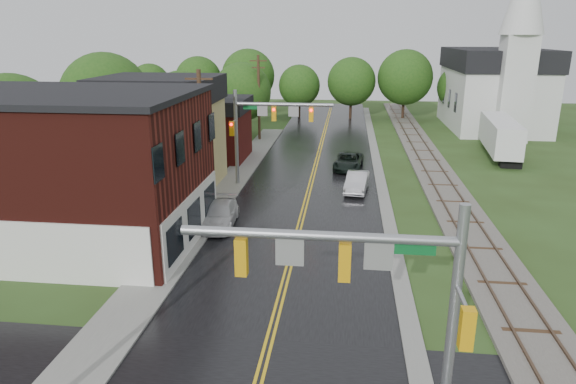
% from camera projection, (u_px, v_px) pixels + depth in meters
% --- Properties ---
extents(main_road, '(10.00, 90.00, 0.02)m').
position_uv_depth(main_road, '(313.00, 176.00, 41.82)').
color(main_road, black).
rests_on(main_road, ground).
extents(curb_right, '(0.80, 70.00, 0.12)m').
position_uv_depth(curb_right, '(377.00, 163.00, 45.96)').
color(curb_right, gray).
rests_on(curb_right, ground).
extents(sidewalk_left, '(2.40, 50.00, 0.12)m').
position_uv_depth(sidewalk_left, '(224.00, 192.00, 37.77)').
color(sidewalk_left, gray).
rests_on(sidewalk_left, ground).
extents(brick_building, '(14.30, 10.30, 8.30)m').
position_uv_depth(brick_building, '(64.00, 169.00, 27.74)').
color(brick_building, '#46140F').
rests_on(brick_building, ground).
extents(yellow_house, '(8.00, 7.00, 6.40)m').
position_uv_depth(yellow_house, '(163.00, 145.00, 38.30)').
color(yellow_house, tan).
rests_on(yellow_house, ground).
extents(darkred_building, '(7.00, 6.00, 4.40)m').
position_uv_depth(darkred_building, '(208.00, 135.00, 47.02)').
color(darkred_building, '#3F0F0C').
rests_on(darkred_building, ground).
extents(church, '(10.40, 18.40, 20.00)m').
position_uv_depth(church, '(497.00, 80.00, 60.38)').
color(church, silver).
rests_on(church, ground).
extents(railroad, '(3.20, 80.00, 0.30)m').
position_uv_depth(railroad, '(429.00, 164.00, 45.42)').
color(railroad, '#59544C').
rests_on(railroad, ground).
extents(traffic_signal_near, '(7.34, 0.30, 7.20)m').
position_uv_depth(traffic_signal_near, '(373.00, 282.00, 13.40)').
color(traffic_signal_near, gray).
rests_on(traffic_signal_near, ground).
extents(traffic_signal_far, '(7.34, 0.43, 7.20)m').
position_uv_depth(traffic_signal_far, '(264.00, 121.00, 37.88)').
color(traffic_signal_far, gray).
rests_on(traffic_signal_far, ground).
extents(utility_pole_b, '(1.80, 0.28, 9.00)m').
position_uv_depth(utility_pole_b, '(202.00, 136.00, 33.58)').
color(utility_pole_b, '#382616').
rests_on(utility_pole_b, ground).
extents(utility_pole_c, '(1.80, 0.28, 9.00)m').
position_uv_depth(utility_pole_c, '(259.00, 96.00, 54.45)').
color(utility_pole_c, '#382616').
rests_on(utility_pole_c, ground).
extents(tree_left_a, '(6.80, 6.80, 8.67)m').
position_uv_depth(tree_left_a, '(14.00, 126.00, 34.82)').
color(tree_left_a, black).
rests_on(tree_left_a, ground).
extents(tree_left_b, '(7.60, 7.60, 9.69)m').
position_uv_depth(tree_left_b, '(107.00, 100.00, 43.90)').
color(tree_left_b, black).
rests_on(tree_left_b, ground).
extents(tree_left_c, '(6.00, 6.00, 7.65)m').
position_uv_depth(tree_left_c, '(183.00, 102.00, 51.40)').
color(tree_left_c, black).
rests_on(tree_left_c, ground).
extents(tree_left_e, '(6.40, 6.40, 8.16)m').
position_uv_depth(tree_left_e, '(243.00, 93.00, 56.45)').
color(tree_left_e, black).
rests_on(tree_left_e, ground).
extents(suv_dark, '(2.74, 5.12, 1.37)m').
position_uv_depth(suv_dark, '(348.00, 162.00, 43.76)').
color(suv_dark, black).
rests_on(suv_dark, ground).
extents(sedan_silver, '(1.96, 4.40, 1.40)m').
position_uv_depth(sedan_silver, '(357.00, 182.00, 37.63)').
color(sedan_silver, '#B4B3B8').
rests_on(sedan_silver, ground).
extents(pickup_white, '(2.25, 4.82, 1.36)m').
position_uv_depth(pickup_white, '(220.00, 215.00, 30.96)').
color(pickup_white, silver).
rests_on(pickup_white, ground).
extents(semi_trailer, '(3.49, 11.04, 3.51)m').
position_uv_depth(semi_trailer, '(500.00, 135.00, 47.76)').
color(semi_trailer, black).
rests_on(semi_trailer, ground).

